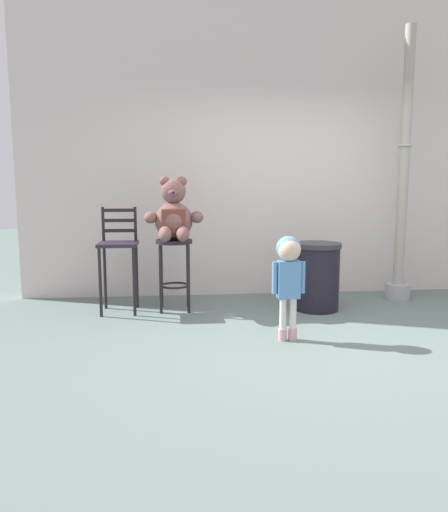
# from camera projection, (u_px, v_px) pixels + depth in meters

# --- Properties ---
(ground_plane) EXTENTS (24.00, 24.00, 0.00)m
(ground_plane) POSITION_uv_depth(u_px,v_px,m) (327.00, 346.00, 4.02)
(ground_plane) COLOR slate
(building_wall) EXTENTS (6.16, 0.30, 3.90)m
(building_wall) POSITION_uv_depth(u_px,v_px,m) (276.00, 135.00, 5.89)
(building_wall) COLOR beige
(building_wall) RESTS_ON ground_plane
(bar_stool_with_teddy) EXTENTS (0.39, 0.39, 0.76)m
(bar_stool_with_teddy) POSITION_uv_depth(u_px,v_px,m) (174.00, 260.00, 5.13)
(bar_stool_with_teddy) COLOR #271F2C
(bar_stool_with_teddy) RESTS_ON ground_plane
(teddy_bear) EXTENTS (0.62, 0.56, 0.67)m
(teddy_bear) POSITION_uv_depth(u_px,v_px,m) (174.00, 216.00, 5.04)
(teddy_bear) COLOR brown
(teddy_bear) RESTS_ON bar_stool_with_teddy
(child_walking) EXTENTS (0.29, 0.23, 0.91)m
(child_walking) POSITION_uv_depth(u_px,v_px,m) (289.00, 265.00, 4.08)
(child_walking) COLOR #DB9CA6
(child_walking) RESTS_ON ground_plane
(trash_bin) EXTENTS (0.51, 0.51, 0.73)m
(trash_bin) POSITION_uv_depth(u_px,v_px,m) (317.00, 276.00, 5.17)
(trash_bin) COLOR black
(trash_bin) RESTS_ON ground_plane
(lamppost) EXTENTS (0.28, 0.28, 3.10)m
(lamppost) POSITION_uv_depth(u_px,v_px,m) (402.00, 193.00, 5.55)
(lamppost) COLOR #A4A2A1
(lamppost) RESTS_ON ground_plane
(bar_chair_empty) EXTENTS (0.40, 0.40, 1.11)m
(bar_chair_empty) POSITION_uv_depth(u_px,v_px,m) (119.00, 251.00, 5.04)
(bar_chair_empty) COLOR #271F2C
(bar_chair_empty) RESTS_ON ground_plane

